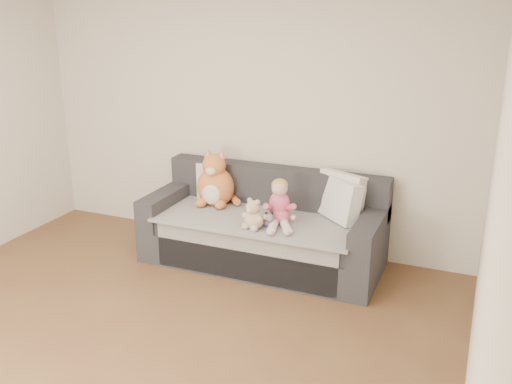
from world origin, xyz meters
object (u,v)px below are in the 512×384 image
at_px(toddler, 279,206).
at_px(teddy_bear, 253,217).
at_px(plush_cat, 215,184).
at_px(sofa, 264,231).
at_px(sippy_cup, 267,220).

bearing_deg(toddler, teddy_bear, -153.63).
bearing_deg(teddy_bear, plush_cat, 158.95).
relative_size(sofa, plush_cat, 3.87).
xyz_separation_m(toddler, plush_cat, (-0.76, 0.27, 0.03)).
relative_size(plush_cat, sippy_cup, 4.63).
relative_size(toddler, sippy_cup, 3.46).
bearing_deg(plush_cat, teddy_bear, -44.25).
bearing_deg(teddy_bear, toddler, 63.67).
xyz_separation_m(sofa, teddy_bear, (0.05, -0.37, 0.28)).
bearing_deg(plush_cat, sippy_cup, -34.10).
height_order(toddler, teddy_bear, toddler).
height_order(plush_cat, teddy_bear, plush_cat).
bearing_deg(sippy_cup, sofa, 117.69).
distance_m(sofa, sippy_cup, 0.38).
distance_m(toddler, plush_cat, 0.81).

